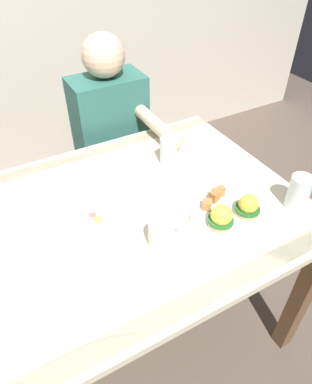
# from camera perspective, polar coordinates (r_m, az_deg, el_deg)

# --- Properties ---
(ground_plane) EXTENTS (6.00, 6.00, 0.00)m
(ground_plane) POSITION_cam_1_polar(r_m,az_deg,el_deg) (1.78, -3.42, -20.79)
(ground_plane) COLOR brown
(dining_table) EXTENTS (1.20, 0.90, 0.74)m
(dining_table) POSITION_cam_1_polar(r_m,az_deg,el_deg) (1.26, -4.53, -6.69)
(dining_table) COLOR beige
(dining_table) RESTS_ON ground_plane
(eggs_benedict_plate) EXTENTS (0.27, 0.27, 0.09)m
(eggs_benedict_plate) POSITION_cam_1_polar(r_m,az_deg,el_deg) (1.16, 12.31, -3.64)
(eggs_benedict_plate) COLOR white
(eggs_benedict_plate) RESTS_ON dining_table
(fruit_bowl) EXTENTS (0.12, 0.12, 0.06)m
(fruit_bowl) POSITION_cam_1_polar(r_m,az_deg,el_deg) (1.13, -10.16, -4.71)
(fruit_bowl) COLOR white
(fruit_bowl) RESTS_ON dining_table
(coffee_mug) EXTENTS (0.11, 0.08, 0.09)m
(coffee_mug) POSITION_cam_1_polar(r_m,az_deg,el_deg) (1.04, 1.06, -6.92)
(coffee_mug) COLOR white
(coffee_mug) RESTS_ON dining_table
(fork) EXTENTS (0.13, 0.11, 0.00)m
(fork) POSITION_cam_1_polar(r_m,az_deg,el_deg) (1.45, -4.82, 5.90)
(fork) COLOR silver
(fork) RESTS_ON dining_table
(water_glass_near) EXTENTS (0.07, 0.07, 0.12)m
(water_glass_near) POSITION_cam_1_polar(r_m,az_deg,el_deg) (1.27, 22.35, -0.35)
(water_glass_near) COLOR silver
(water_glass_near) RESTS_ON dining_table
(water_glass_far) EXTENTS (0.07, 0.07, 0.12)m
(water_glass_far) POSITION_cam_1_polar(r_m,az_deg,el_deg) (1.38, 2.11, 6.49)
(water_glass_far) COLOR silver
(water_glass_far) RESTS_ON dining_table
(diner_person) EXTENTS (0.34, 0.54, 1.14)m
(diner_person) POSITION_cam_1_polar(r_m,az_deg,el_deg) (1.75, -6.92, 8.84)
(diner_person) COLOR #33333D
(diner_person) RESTS_ON ground_plane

